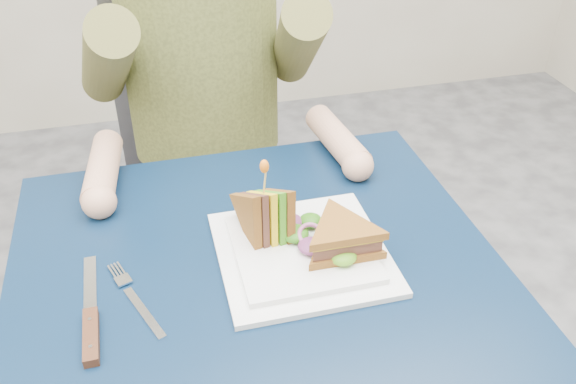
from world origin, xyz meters
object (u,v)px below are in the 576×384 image
object	(u,v)px
chair	(205,151)
knife	(91,326)
fork	(136,301)
table	(262,315)
plate	(302,251)
diner	(199,25)
sandwich_upright	(266,216)
sandwich_flat	(342,238)

from	to	relation	value
chair	knife	bearing A→B (deg)	-108.08
fork	knife	bearing A→B (deg)	-149.05
table	fork	xyz separation A→B (m)	(-0.18, -0.00, 0.08)
table	plate	size ratio (longest dim) A/B	2.88
diner	chair	bearing A→B (deg)	90.00
chair	sandwich_upright	world-z (taller)	chair
knife	plate	bearing A→B (deg)	13.51
chair	sandwich_upright	xyz separation A→B (m)	(0.03, -0.63, 0.24)
plate	fork	xyz separation A→B (m)	(-0.26, -0.04, -0.01)
plate	sandwich_flat	size ratio (longest dim) A/B	1.82
table	diner	distance (m)	0.66
sandwich_flat	fork	bearing A→B (deg)	-177.35
table	chair	bearing A→B (deg)	90.00
table	sandwich_flat	size ratio (longest dim) A/B	5.25
plate	sandwich_upright	size ratio (longest dim) A/B	1.74
knife	sandwich_flat	bearing A→B (deg)	7.87
plate	chair	bearing A→B (deg)	96.17
sandwich_upright	diner	bearing A→B (deg)	92.84
chair	diner	distance (m)	0.39
sandwich_flat	knife	bearing A→B (deg)	-172.13
diner	fork	xyz separation A→B (m)	(-0.18, -0.60, -0.18)
knife	diner	bearing A→B (deg)	69.02
diner	sandwich_flat	world-z (taller)	diner
sandwich_flat	table	bearing A→B (deg)	-175.72
fork	knife	xyz separation A→B (m)	(-0.06, -0.04, 0.00)
sandwich_upright	chair	bearing A→B (deg)	92.33
table	plate	xyz separation A→B (m)	(0.07, 0.03, 0.09)
plate	sandwich_upright	xyz separation A→B (m)	(-0.05, 0.04, 0.05)
sandwich_upright	plate	bearing A→B (deg)	-43.48
plate	knife	size ratio (longest dim) A/B	1.18
chair	diner	xyz separation A→B (m)	(-0.00, -0.11, 0.37)
sandwich_flat	knife	xyz separation A→B (m)	(-0.37, -0.05, -0.04)
diner	plate	size ratio (longest dim) A/B	2.87
plate	sandwich_flat	world-z (taller)	sandwich_flat
table	fork	bearing A→B (deg)	-178.50
fork	sandwich_upright	bearing A→B (deg)	21.93
table	plate	bearing A→B (deg)	25.29
fork	chair	bearing A→B (deg)	75.61
chair	sandwich_flat	xyz separation A→B (m)	(0.13, -0.70, 0.23)
sandwich_upright	knife	xyz separation A→B (m)	(-0.27, -0.12, -0.05)
diner	plate	world-z (taller)	diner
diner	sandwich_upright	distance (m)	0.54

